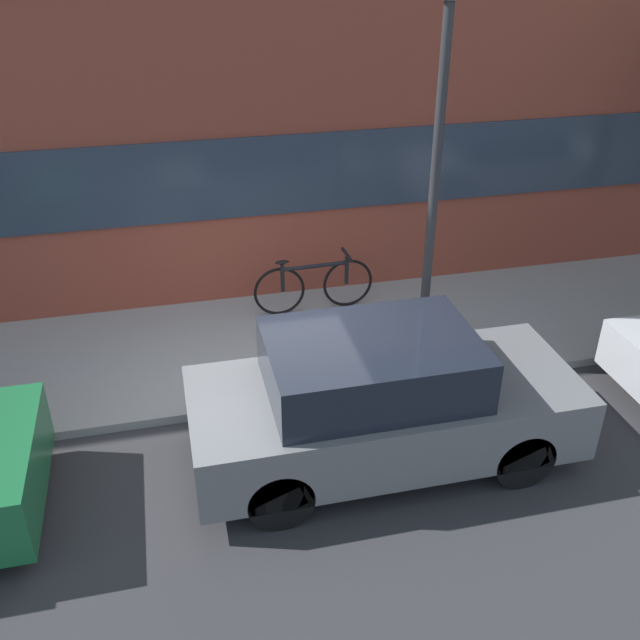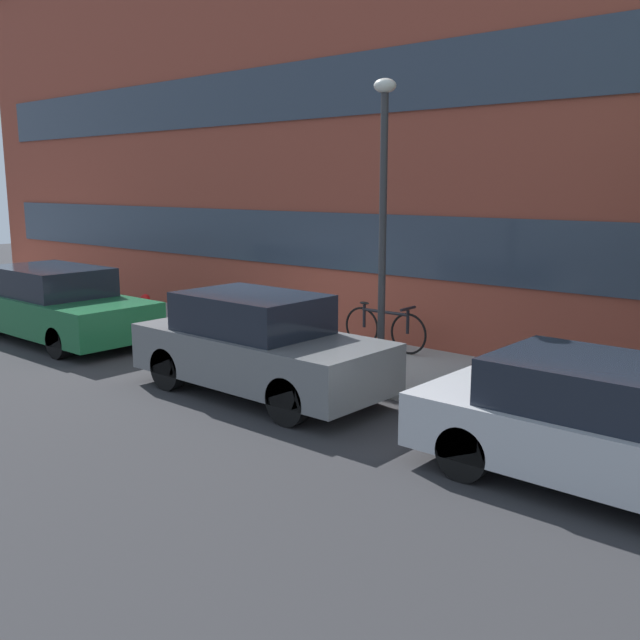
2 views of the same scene
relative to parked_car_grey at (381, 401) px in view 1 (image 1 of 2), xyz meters
name	(u,v)px [view 1 (image 1 of 2)]	position (x,y,z in m)	size (l,w,h in m)	color
ground_plane	(260,412)	(-1.11, 1.05, -0.73)	(56.00, 56.00, 0.00)	#2B2B2D
sidewalk_strip	(244,348)	(-1.11, 2.39, -0.67)	(28.00, 2.68, 0.11)	gray
parked_car_grey	(381,401)	(0.00, 0.00, 0.00)	(3.95, 1.61, 1.47)	slate
bicycle	(314,284)	(0.01, 3.10, -0.21)	(1.71, 0.44, 0.83)	black
lamp_post	(438,147)	(1.04, 1.57, 2.10)	(0.32, 0.32, 4.37)	#2D2D30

